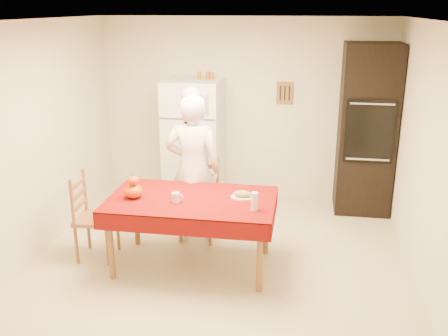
% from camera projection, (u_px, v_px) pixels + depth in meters
% --- Properties ---
extents(floor, '(4.50, 4.50, 0.00)m').
position_uv_depth(floor, '(217.00, 269.00, 5.22)').
color(floor, '#C3B18C').
rests_on(floor, ground).
extents(room_shell, '(4.02, 4.52, 2.51)m').
position_uv_depth(room_shell, '(216.00, 117.00, 4.71)').
color(room_shell, beige).
rests_on(room_shell, ground).
extents(refrigerator, '(0.75, 0.74, 1.70)m').
position_uv_depth(refrigerator, '(194.00, 142.00, 6.81)').
color(refrigerator, white).
rests_on(refrigerator, floor).
extents(oven_cabinet, '(0.70, 0.62, 2.20)m').
position_uv_depth(oven_cabinet, '(367.00, 130.00, 6.43)').
color(oven_cabinet, black).
rests_on(oven_cabinet, floor).
extents(dining_table, '(1.70, 1.00, 0.76)m').
position_uv_depth(dining_table, '(192.00, 205.00, 5.09)').
color(dining_table, brown).
rests_on(dining_table, floor).
extents(chair_far, '(0.45, 0.44, 0.95)m').
position_uv_depth(chair_far, '(200.00, 195.00, 5.85)').
color(chair_far, brown).
rests_on(chair_far, floor).
extents(chair_left, '(0.42, 0.44, 0.95)m').
position_uv_depth(chair_left, '(90.00, 213.00, 5.34)').
color(chair_left, brown).
rests_on(chair_left, floor).
extents(seated_woman, '(0.64, 0.42, 1.74)m').
position_uv_depth(seated_woman, '(193.00, 169.00, 5.63)').
color(seated_woman, white).
rests_on(seated_woman, floor).
extents(coffee_mug, '(0.08, 0.08, 0.10)m').
position_uv_depth(coffee_mug, '(176.00, 197.00, 4.96)').
color(coffee_mug, silver).
rests_on(coffee_mug, dining_table).
extents(pumpkin_lower, '(0.19, 0.19, 0.14)m').
position_uv_depth(pumpkin_lower, '(134.00, 191.00, 5.06)').
color(pumpkin_lower, '#C33A04').
rests_on(pumpkin_lower, dining_table).
extents(pumpkin_upper, '(0.12, 0.12, 0.09)m').
position_uv_depth(pumpkin_upper, '(133.00, 180.00, 5.03)').
color(pumpkin_upper, '#C55404').
rests_on(pumpkin_upper, pumpkin_lower).
extents(wine_glass, '(0.07, 0.07, 0.18)m').
position_uv_depth(wine_glass, '(255.00, 201.00, 4.76)').
color(wine_glass, white).
rests_on(wine_glass, dining_table).
extents(bread_plate, '(0.24, 0.24, 0.02)m').
position_uv_depth(bread_plate, '(242.00, 197.00, 5.07)').
color(bread_plate, white).
rests_on(bread_plate, dining_table).
extents(bread_loaf, '(0.18, 0.10, 0.06)m').
position_uv_depth(bread_loaf, '(242.00, 194.00, 5.06)').
color(bread_loaf, tan).
rests_on(bread_loaf, bread_plate).
extents(spice_jar_left, '(0.05, 0.05, 0.10)m').
position_uv_depth(spice_jar_left, '(199.00, 76.00, 6.57)').
color(spice_jar_left, '#885C18').
rests_on(spice_jar_left, refrigerator).
extents(spice_jar_mid, '(0.05, 0.05, 0.10)m').
position_uv_depth(spice_jar_mid, '(208.00, 76.00, 6.55)').
color(spice_jar_mid, '#92481A').
rests_on(spice_jar_mid, refrigerator).
extents(spice_jar_right, '(0.05, 0.05, 0.10)m').
position_uv_depth(spice_jar_right, '(212.00, 76.00, 6.54)').
color(spice_jar_right, '#98531B').
rests_on(spice_jar_right, refrigerator).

